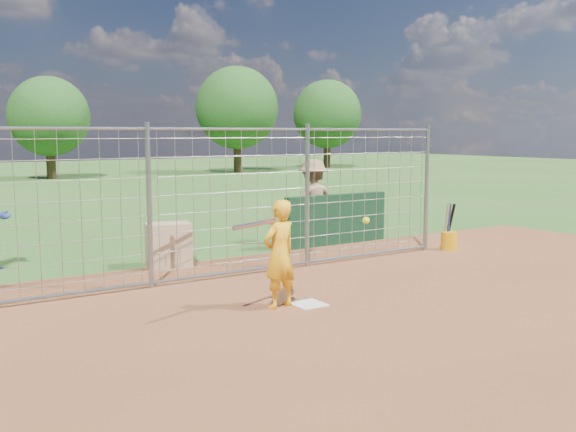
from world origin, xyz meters
TOP-DOWN VIEW (x-y plane):
  - ground at (0.00, 0.00)m, footprint 100.00×100.00m
  - infield_dirt at (0.00, -3.00)m, footprint 18.00×18.00m
  - home_plate at (0.00, -0.20)m, footprint 0.43×0.43m
  - dugout_wall at (3.40, 3.60)m, footprint 2.60×0.20m
  - batter at (-0.42, -0.09)m, footprint 0.62×0.48m
  - bystander_c at (3.11, 4.08)m, footprint 1.20×0.70m
  - equipment_bin at (-0.62, 3.41)m, footprint 0.91×0.74m
  - equipment_in_play at (-0.49, -0.31)m, footprint 2.27×0.38m
  - bucket_with_bats at (4.96, 1.76)m, footprint 0.34×0.34m
  - backstop_fence at (0.00, 2.00)m, footprint 9.08×0.08m
  - tree_line at (3.13, 28.13)m, footprint 44.66×6.72m

SIDE VIEW (x-z plane):
  - ground at x=0.00m, z-range 0.00..0.00m
  - infield_dirt at x=0.00m, z-range 0.01..0.01m
  - home_plate at x=0.00m, z-range 0.00..0.02m
  - bucket_with_bats at x=4.96m, z-range -0.24..0.73m
  - equipment_bin at x=-0.62m, z-range 0.00..0.80m
  - dugout_wall at x=3.40m, z-range 0.00..1.10m
  - batter at x=-0.42m, z-range 0.00..1.52m
  - bystander_c at x=3.11m, z-range 0.00..1.86m
  - equipment_in_play at x=-0.49m, z-range 1.15..1.31m
  - backstop_fence at x=0.00m, z-range -0.04..2.56m
  - tree_line at x=3.13m, z-range 0.47..6.95m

